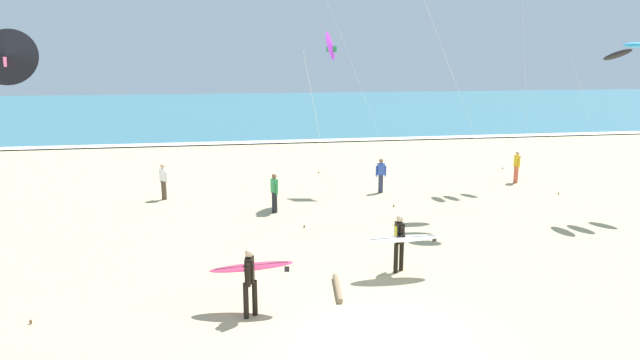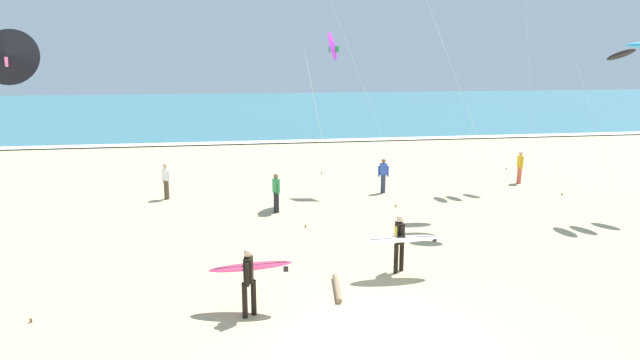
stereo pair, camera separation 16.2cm
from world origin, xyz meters
The scene contains 13 objects.
ground_plane centered at (0.00, 0.00, 0.00)m, with size 160.00×160.00×0.00m, color tan.
ocean_water centered at (0.00, 59.51, 0.04)m, with size 160.00×60.00×0.08m, color #336B7A.
shoreline_foam centered at (0.00, 29.81, 0.09)m, with size 160.00×1.39×0.01m, color white.
surfer_lead centered at (1.67, 3.72, 1.05)m, with size 2.18×0.93×1.71m.
surfer_trailing centered at (-2.67, 1.92, 1.04)m, with size 2.11×1.05×1.71m.
kite_arc_cobalt_mid centered at (12.39, 8.54, 6.29)m, with size 2.67×3.92×6.64m.
kite_delta_charcoal_far centered at (-8.40, 4.64, 6.07)m, with size 5.27×0.57×6.80m.
kite_delta_violet_extra centered at (1.49, 12.98, 6.54)m, with size 2.33×5.08×7.18m.
bystander_green_top centered at (-1.23, 10.84, 0.81)m, with size 0.29×0.47×1.59m.
bystander_yellow_top centered at (11.09, 14.21, 0.81)m, with size 0.22×0.50×1.59m.
bystander_blue_top centered at (3.90, 13.38, 0.81)m, with size 0.50×0.22×1.59m.
bystander_white_top centered at (-5.78, 13.80, 0.81)m, with size 0.37×0.38×1.59m.
driftwood_log centered at (-0.34, 2.88, 0.07)m, with size 0.15×0.15×1.66m, color #846B4C.
Camera 2 is at (-3.07, -10.67, 6.02)m, focal length 31.25 mm.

